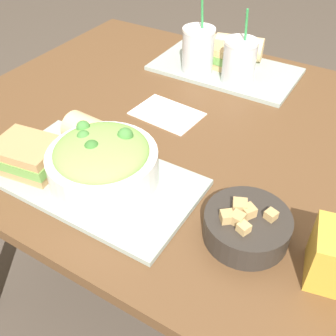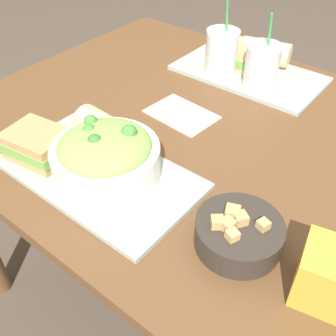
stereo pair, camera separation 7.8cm
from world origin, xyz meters
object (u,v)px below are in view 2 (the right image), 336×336
Objects in this scene: soup_bowl at (239,233)px; baguette_far at (266,52)px; sandwich_far at (241,55)px; drink_cup_red at (261,67)px; salad_bowl at (106,156)px; drink_cup_dark at (221,53)px; baguette_near at (107,132)px; sandwich_near at (38,144)px; napkin_folded at (182,114)px.

soup_bowl is 0.73m from baguette_far.
sandwich_far is 0.69× the size of drink_cup_red.
sandwich_far is (-0.05, 0.63, -0.02)m from salad_bowl.
sandwich_far is 0.09m from drink_cup_dark.
baguette_near and baguette_far have the same top height.
drink_cup_dark reaches higher than baguette_near.
baguette_near is 1.11× the size of sandwich_far.
salad_bowl reaches higher than sandwich_far.
baguette_far is (0.17, 0.74, 0.00)m from sandwich_near.
sandwich_far is at bearing 125.84° from baguette_far.
soup_bowl is 0.71m from sandwich_far.
salad_bowl reaches higher than sandwich_near.
baguette_far is at bearing 68.11° from sandwich_near.
soup_bowl is at bearing -167.86° from baguette_far.
drink_cup_dark is (-0.38, 0.53, 0.04)m from soup_bowl.
sandwich_far is 0.33m from napkin_folded.
sandwich_near is (-0.48, -0.07, 0.01)m from soup_bowl.
baguette_far is at bearing 111.52° from drink_cup_red.
baguette_far is at bearing -4.11° from baguette_near.
drink_cup_red is 0.27m from napkin_folded.
salad_bowl reaches higher than napkin_folded.
sandwich_near is 0.38m from napkin_folded.
baguette_far is at bearing 61.73° from drink_cup_dark.
drink_cup_red reaches higher than soup_bowl.
salad_bowl is 0.17m from sandwich_near.
napkin_folded is (-0.09, -0.25, -0.07)m from drink_cup_red.
baguette_near is at bearing -106.47° from drink_cup_red.
salad_bowl is 0.31m from soup_bowl.
salad_bowl is 0.63m from sandwich_far.
baguette_near is 0.49m from drink_cup_red.
baguette_near is at bearing -101.55° from napkin_folded.
drink_cup_dark reaches higher than sandwich_near.
drink_cup_dark is 0.26m from napkin_folded.
sandwich_far is (0.12, 0.68, 0.00)m from sandwich_near.
baguette_far is at bearing 89.28° from salad_bowl.
drink_cup_dark is at bearing 180.00° from drink_cup_red.
soup_bowl reaches higher than napkin_folded.
baguette_far reaches higher than sandwich_near.
drink_cup_dark reaches higher than baguette_far.
drink_cup_dark is (-0.08, -0.14, 0.02)m from baguette_far.
drink_cup_red is 1.15× the size of napkin_folded.
sandwich_near is 1.05× the size of sandwich_far.
soup_bowl is at bearing -52.75° from sandwich_far.
drink_cup_dark is at bearing -98.44° from sandwich_far.
sandwich_near is at bearing 147.51° from baguette_near.
baguette_near is 0.62m from baguette_far.
baguette_near reaches higher than napkin_folded.
napkin_folded is at bearing -110.76° from drink_cup_red.
napkin_folded is (0.14, 0.35, -0.04)m from sandwich_near.
baguette_far is 0.74× the size of drink_cup_dark.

